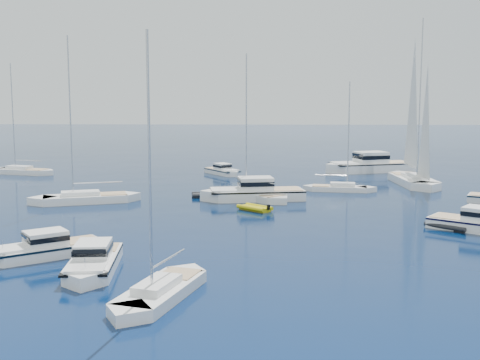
{
  "coord_description": "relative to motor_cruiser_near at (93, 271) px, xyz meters",
  "views": [
    {
      "loc": [
        3.32,
        -33.63,
        10.31
      ],
      "look_at": [
        1.01,
        25.96,
        2.2
      ],
      "focal_mm": 45.53,
      "sensor_mm": 36.0,
      "label": 1
    }
  ],
  "objects": [
    {
      "name": "sailboat_far_l",
      "position": [
        -22.68,
        45.91,
        0.0
      ],
      "size": [
        10.81,
        5.55,
        15.38
      ],
      "primitive_type": null,
      "rotation": [
        0.0,
        0.0,
        1.29
      ],
      "color": "white",
      "rests_on": "ground"
    },
    {
      "name": "sailboat_mid_r",
      "position": [
        9.06,
        26.66,
        0.0
      ],
      "size": [
        9.02,
        9.46,
        15.26
      ],
      "primitive_type": null,
      "rotation": [
        0.0,
        0.0,
        0.75
      ],
      "color": "silver",
      "rests_on": "ground"
    },
    {
      "name": "tender_grey_far",
      "position": [
        4.46,
        27.65,
        0.0
      ],
      "size": [
        4.04,
        2.59,
        0.95
      ],
      "primitive_type": null,
      "rotation": [
        0.0,
        0.0,
        1.72
      ],
      "color": "black",
      "rests_on": "ground"
    },
    {
      "name": "sailboat_mid_l",
      "position": [
        -7.46,
        23.76,
        0.0
      ],
      "size": [
        11.76,
        6.55,
        16.78
      ],
      "primitive_type": null,
      "rotation": [
        0.0,
        0.0,
        1.9
      ],
      "color": "white",
      "rests_on": "ground"
    },
    {
      "name": "motor_cruiser_centre",
      "position": [
        9.12,
        25.99,
        0.0
      ],
      "size": [
        11.73,
        5.36,
        2.97
      ],
      "primitive_type": null,
      "rotation": [
        0.0,
        0.0,
        1.74
      ],
      "color": "silver",
      "rests_on": "ground"
    },
    {
      "name": "sailboat_sails_r",
      "position": [
        27.98,
        37.63,
        0.0
      ],
      "size": [
        4.43,
        13.78,
        19.95
      ],
      "primitive_type": null,
      "rotation": [
        0.0,
        0.0,
        3.21
      ],
      "color": "white",
      "rests_on": "ground"
    },
    {
      "name": "tender_grey_near",
      "position": [
        24.74,
        12.74,
        0.0
      ],
      "size": [
        3.94,
        3.83,
        0.95
      ],
      "primitive_type": null,
      "rotation": [
        0.0,
        0.0,
        3.97
      ],
      "color": "black",
      "rests_on": "ground"
    },
    {
      "name": "sailboat_fore",
      "position": [
        4.83,
        -4.62,
        0.0
      ],
      "size": [
        5.04,
        9.87,
        14.04
      ],
      "primitive_type": null,
      "rotation": [
        0.0,
        0.0,
        2.86
      ],
      "color": "white",
      "rests_on": "ground"
    },
    {
      "name": "motor_cruiser_horizon",
      "position": [
        4.68,
        46.39,
        0.0
      ],
      "size": [
        6.0,
        7.24,
        1.91
      ],
      "primitive_type": null,
      "rotation": [
        0.0,
        0.0,
        3.75
      ],
      "color": "white",
      "rests_on": "ground"
    },
    {
      "name": "ground",
      "position": [
        6.81,
        -1.24,
        0.0
      ],
      "size": [
        400.0,
        400.0,
        0.0
      ],
      "primitive_type": "plane",
      "color": "#082051",
      "rests_on": "ground"
    },
    {
      "name": "tender_yellow",
      "position": [
        9.35,
        20.16,
        0.0
      ],
      "size": [
        3.77,
        3.67,
        0.95
      ],
      "primitive_type": null,
      "rotation": [
        0.0,
        0.0,
        0.83
      ],
      "color": "#BFB00B",
      "rests_on": "ground"
    },
    {
      "name": "sailboat_centre",
      "position": [
        18.58,
        32.18,
        0.0
      ],
      "size": [
        8.7,
        3.28,
        12.47
      ],
      "primitive_type": null,
      "rotation": [
        0.0,
        0.0,
        4.58
      ],
      "color": "silver",
      "rests_on": "ground"
    },
    {
      "name": "motor_cruiser_distant",
      "position": [
        24.87,
        50.12,
        0.0
      ],
      "size": [
        14.32,
        8.24,
        3.59
      ],
      "primitive_type": null,
      "rotation": [
        0.0,
        0.0,
        1.89
      ],
      "color": "white",
      "rests_on": "ground"
    },
    {
      "name": "motor_cruiser_left",
      "position": [
        -4.12,
        3.1,
        0.0
      ],
      "size": [
        8.3,
        7.14,
        2.22
      ],
      "primitive_type": null,
      "rotation": [
        0.0,
        0.0,
        2.21
      ],
      "color": "white",
      "rests_on": "ground"
    },
    {
      "name": "motor_cruiser_near",
      "position": [
        0.0,
        0.0,
        0.0
      ],
      "size": [
        3.59,
        8.86,
        2.26
      ],
      "primitive_type": null,
      "rotation": [
        0.0,
        0.0,
        3.25
      ],
      "color": "white",
      "rests_on": "ground"
    }
  ]
}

